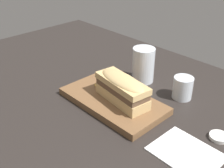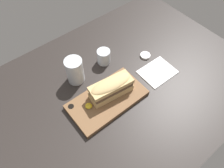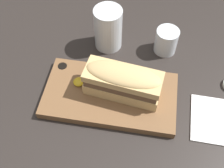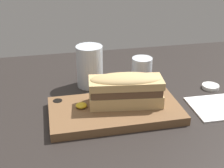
% 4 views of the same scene
% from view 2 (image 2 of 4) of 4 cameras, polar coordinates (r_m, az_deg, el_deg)
% --- Properties ---
extents(dining_table, '(1.56, 0.93, 0.02)m').
position_cam_2_polar(dining_table, '(0.98, -4.02, -4.84)').
color(dining_table, '#282321').
rests_on(dining_table, ground).
extents(serving_board, '(0.34, 0.18, 0.02)m').
position_cam_2_polar(serving_board, '(0.96, -1.32, -4.14)').
color(serving_board, brown).
rests_on(serving_board, dining_table).
extents(sandwich, '(0.20, 0.10, 0.09)m').
position_cam_2_polar(sandwich, '(0.92, -0.26, -0.87)').
color(sandwich, tan).
rests_on(sandwich, serving_board).
extents(mustard_dollop, '(0.03, 0.03, 0.01)m').
position_cam_2_polar(mustard_dollop, '(0.93, -6.11, -5.71)').
color(mustard_dollop, gold).
rests_on(mustard_dollop, serving_board).
extents(water_glass, '(0.08, 0.08, 0.13)m').
position_cam_2_polar(water_glass, '(1.01, -9.41, 3.30)').
color(water_glass, silver).
rests_on(water_glass, dining_table).
extents(wine_glass, '(0.06, 0.06, 0.07)m').
position_cam_2_polar(wine_glass, '(1.08, -2.17, 6.98)').
color(wine_glass, silver).
rests_on(wine_glass, dining_table).
extents(napkin, '(0.17, 0.13, 0.00)m').
position_cam_2_polar(napkin, '(1.08, 11.79, 3.11)').
color(napkin, white).
rests_on(napkin, dining_table).
extents(condiment_dish, '(0.05, 0.05, 0.01)m').
position_cam_2_polar(condiment_dish, '(1.14, 8.69, 7.38)').
color(condiment_dish, white).
rests_on(condiment_dish, dining_table).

